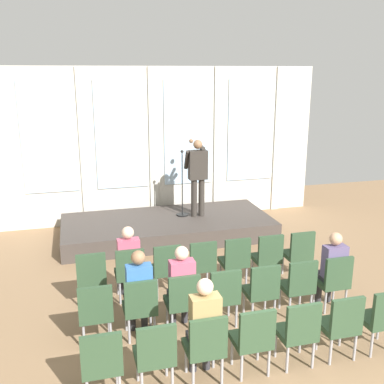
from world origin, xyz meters
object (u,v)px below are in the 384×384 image
chair_r2_c0 (102,361)px  chair_r2_c2 (206,344)px  audience_r0_c1 (129,258)px  chair_r1_c1 (140,304)px  chair_r1_c5 (299,284)px  audience_r2_c2 (204,324)px  chair_r2_c5 (341,323)px  chair_r0_c1 (130,270)px  chair_r0_c6 (299,251)px  chair_r1_c3 (223,294)px  chair_r2_c6 (382,316)px  chair_r0_c0 (91,275)px  audience_r1_c1 (139,289)px  audience_r1_c2 (181,284)px  audience_r1_c6 (332,266)px  chair_r1_c4 (262,288)px  chair_r2_c1 (155,352)px  chair_r2_c3 (253,337)px  mic_stand (182,202)px  chair_r1_c2 (183,299)px  chair_r0_c2 (166,266)px  chair_r0_c4 (235,259)px  chair_r0_c5 (268,255)px  chair_r0_c3 (201,262)px  speaker (198,172)px  chair_r2_c4 (298,329)px  chair_r1_c0 (96,310)px

chair_r2_c0 → chair_r2_c2: same height
audience_r0_c1 → chair_r1_c1: 1.24m
chair_r2_c0 → chair_r1_c5: bearing=20.5°
chair_r2_c2 → audience_r2_c2: audience_r2_c2 is taller
chair_r1_c5 → chair_r2_c0: 3.28m
audience_r0_c1 → chair_r2_c5: size_ratio=1.36×
chair_r0_c1 → audience_r0_c1: bearing=90.0°
chair_r0_c6 → chair_r1_c3: 2.17m
chair_r2_c6 → chair_r0_c0: bearing=148.1°
audience_r1_c1 → chair_r2_c2: bearing=-63.4°
chair_r0_c1 → audience_r1_c2: bearing=-60.0°
audience_r1_c6 → chair_r1_c4: bearing=-176.1°
chair_r2_c1 → chair_r2_c3: same height
mic_stand → chair_r1_c2: 4.23m
chair_r0_c1 → chair_r0_c2: size_ratio=1.00×
chair_r1_c3 → chair_r1_c4: same height
chair_r0_c4 → chair_r1_c4: same height
chair_r1_c4 → chair_r1_c5: size_ratio=1.00×
mic_stand → chair_r0_c2: (-1.01, -2.96, -0.21)m
audience_r1_c2 → chair_r1_c3: size_ratio=1.41×
audience_r1_c1 → chair_r2_c3: bearing=-45.0°
chair_r0_c5 → chair_r2_c5: same height
chair_r0_c6 → audience_r1_c2: size_ratio=0.71×
audience_r0_c1 → chair_r0_c6: size_ratio=1.36×
chair_r1_c2 → chair_r0_c6: bearing=25.0°
chair_r0_c4 → audience_r1_c1: (-1.84, -1.06, 0.20)m
chair_r1_c1 → chair_r1_c3: bearing=0.0°
chair_r0_c1 → chair_r2_c2: size_ratio=1.00×
chair_r2_c1 → chair_r2_c0: bearing=180.0°
chair_r1_c2 → chair_r2_c6: same height
chair_r0_c3 → audience_r1_c6: bearing=-30.0°
chair_r0_c6 → audience_r1_c2: audience_r1_c2 is taller
speaker → chair_r2_c4: speaker is taller
audience_r0_c1 → chair_r2_c5: audience_r0_c1 is taller
chair_r1_c0 → chair_r1_c5: (3.07, 0.00, 0.00)m
chair_r1_c1 → chair_r0_c5: bearing=25.0°
chair_r2_c4 → chair_r2_c5: (0.61, 0.00, 0.00)m
speaker → chair_r0_c0: (-2.57, -2.84, -0.92)m
chair_r1_c0 → audience_r2_c2: 1.64m
chair_r0_c2 → chair_r0_c6: same height
chair_r1_c0 → chair_r1_c3: size_ratio=1.00×
chair_r2_c0 → chair_r1_c1: bearing=61.8°
chair_r0_c5 → chair_r1_c1: size_ratio=1.00×
chair_r1_c0 → chair_r2_c1: size_ratio=1.00×
chair_r1_c0 → chair_r1_c1: bearing=0.0°
audience_r1_c6 → chair_r2_c1: 3.31m
chair_r1_c4 → chair_r2_c3: bearing=-118.2°
chair_r0_c2 → chair_r0_c5: 1.84m
mic_stand → chair_r0_c6: size_ratio=1.65×
audience_r0_c1 → chair_r1_c4: bearing=-33.7°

